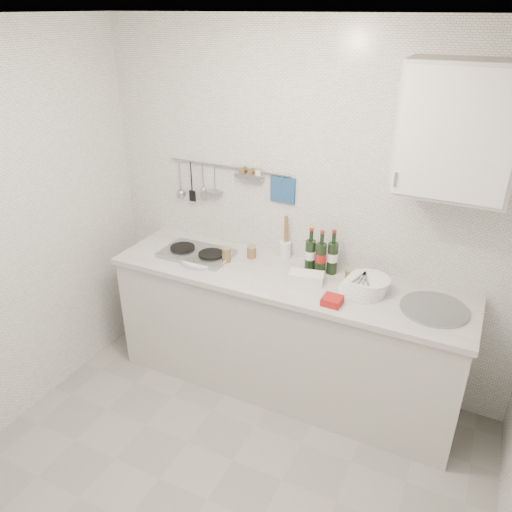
{
  "coord_description": "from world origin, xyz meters",
  "views": [
    {
      "loc": [
        1.09,
        -1.61,
        2.53
      ],
      "look_at": [
        -0.13,
        0.9,
        1.13
      ],
      "focal_mm": 35.0,
      "sensor_mm": 36.0,
      "label": 1
    }
  ],
  "objects_px": {
    "plate_stack_sink": "(365,285)",
    "wine_bottles": "(321,252)",
    "plate_stack_hob": "(204,257)",
    "utensil_crock": "(285,248)",
    "wall_cabinet": "(459,130)"
  },
  "relations": [
    {
      "from": "plate_stack_sink",
      "to": "wine_bottles",
      "type": "bearing_deg",
      "value": 160.34
    },
    {
      "from": "wine_bottles",
      "to": "plate_stack_hob",
      "type": "bearing_deg",
      "value": -167.51
    },
    {
      "from": "utensil_crock",
      "to": "wine_bottles",
      "type": "bearing_deg",
      "value": -18.86
    },
    {
      "from": "wall_cabinet",
      "to": "plate_stack_hob",
      "type": "bearing_deg",
      "value": -174.35
    },
    {
      "from": "wine_bottles",
      "to": "wall_cabinet",
      "type": "bearing_deg",
      "value": -2.27
    },
    {
      "from": "wall_cabinet",
      "to": "utensil_crock",
      "type": "distance_m",
      "value": 1.4
    },
    {
      "from": "plate_stack_hob",
      "to": "wine_bottles",
      "type": "relative_size",
      "value": 1.13
    },
    {
      "from": "wall_cabinet",
      "to": "wine_bottles",
      "type": "distance_m",
      "value": 1.13
    },
    {
      "from": "plate_stack_sink",
      "to": "utensil_crock",
      "type": "relative_size",
      "value": 0.96
    },
    {
      "from": "plate_stack_hob",
      "to": "utensil_crock",
      "type": "xyz_separation_m",
      "value": [
        0.51,
        0.28,
        0.06
      ]
    },
    {
      "from": "plate_stack_sink",
      "to": "plate_stack_hob",
      "type": "bearing_deg",
      "value": -177.1
    },
    {
      "from": "plate_stack_sink",
      "to": "wine_bottles",
      "type": "xyz_separation_m",
      "value": [
        -0.34,
        0.12,
        0.11
      ]
    },
    {
      "from": "wall_cabinet",
      "to": "utensil_crock",
      "type": "xyz_separation_m",
      "value": [
        -1.01,
        0.13,
        -0.95
      ]
    },
    {
      "from": "wall_cabinet",
      "to": "plate_stack_hob",
      "type": "distance_m",
      "value": 1.83
    },
    {
      "from": "wine_bottles",
      "to": "utensil_crock",
      "type": "xyz_separation_m",
      "value": [
        -0.3,
        0.1,
        -0.08
      ]
    }
  ]
}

